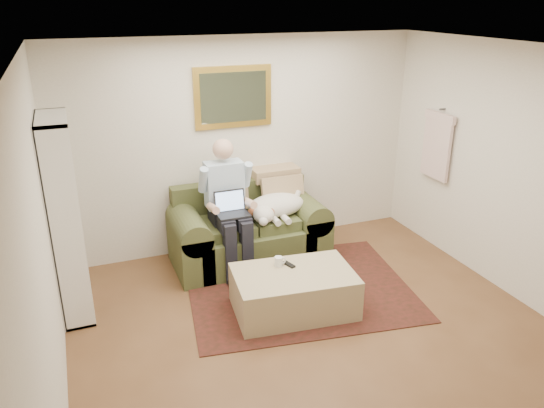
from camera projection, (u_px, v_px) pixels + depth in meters
room_shell at (320, 205)px, 4.62m from camera, size 4.51×5.00×2.61m
rug at (299, 288)px, 5.83m from camera, size 2.63×2.23×0.01m
sofa at (248, 236)px, 6.38m from camera, size 1.82×0.92×1.09m
seated_man at (230, 209)px, 5.98m from camera, size 0.60×0.85×1.53m
laptop at (231, 208)px, 5.90m from camera, size 0.35×0.28×0.26m
sleeping_dog at (276, 205)px, 6.27m from camera, size 0.75×0.47×0.28m
ottoman at (294, 292)px, 5.35m from camera, size 1.27×0.89×0.43m
coffee_mug at (279, 261)px, 5.39m from camera, size 0.08×0.08×0.10m
tv_remote at (289, 265)px, 5.42m from camera, size 0.09×0.16×0.02m
bookshelf at (66, 219)px, 5.10m from camera, size 0.28×0.80×2.00m
wall_mirror at (233, 97)px, 6.20m from camera, size 0.94×0.04×0.72m
hanging_shirt at (437, 142)px, 6.42m from camera, size 0.06×0.52×0.90m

